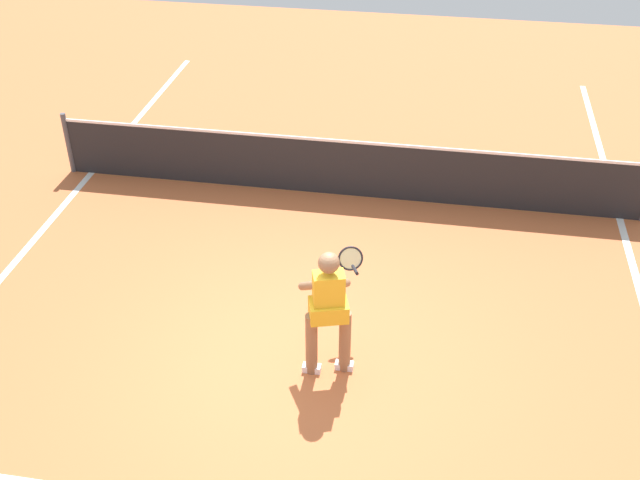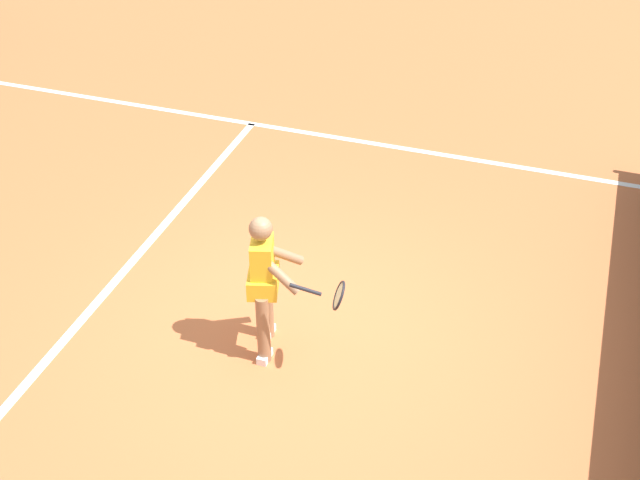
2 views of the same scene
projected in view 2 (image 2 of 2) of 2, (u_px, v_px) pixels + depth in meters
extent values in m
plane|color=#C66638|center=(291.00, 325.00, 8.74)|extent=(24.78, 24.78, 0.00)
cube|color=white|center=(112.00, 284.00, 9.29)|extent=(8.00, 0.10, 0.01)
cube|color=white|center=(391.00, 146.00, 11.82)|extent=(0.10, 17.06, 0.01)
cylinder|color=#8C6647|center=(267.00, 305.00, 8.39)|extent=(0.13, 0.13, 0.78)
cylinder|color=#8C6647|center=(263.00, 329.00, 8.10)|extent=(0.13, 0.13, 0.78)
cube|color=white|center=(268.00, 332.00, 8.60)|extent=(0.20, 0.10, 0.08)
cube|color=white|center=(265.00, 356.00, 8.30)|extent=(0.20, 0.10, 0.08)
cube|color=gold|center=(262.00, 264.00, 7.87)|extent=(0.36, 0.28, 0.52)
cube|color=gold|center=(263.00, 281.00, 7.99)|extent=(0.46, 0.38, 0.20)
sphere|color=#8C6647|center=(261.00, 229.00, 7.64)|extent=(0.22, 0.22, 0.22)
cylinder|color=#8C6647|center=(280.00, 253.00, 7.98)|extent=(0.38, 0.42, 0.37)
cylinder|color=#8C6647|center=(277.00, 272.00, 7.73)|extent=(0.16, 0.49, 0.37)
cylinder|color=black|center=(306.00, 290.00, 7.59)|extent=(0.12, 0.29, 0.14)
torus|color=black|center=(339.00, 296.00, 7.62)|extent=(0.31, 0.20, 0.28)
cylinder|color=beige|center=(339.00, 296.00, 7.62)|extent=(0.26, 0.15, 0.23)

